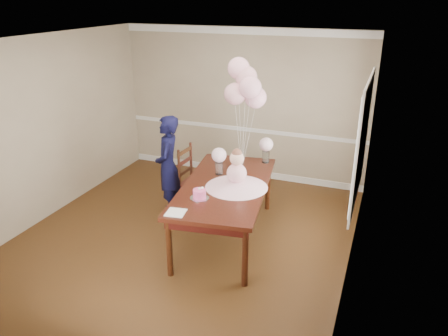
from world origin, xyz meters
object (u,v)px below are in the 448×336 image
dining_chair_seat (197,184)px  woman (168,166)px  dining_table_top (225,186)px  birthday_cake (199,194)px

dining_chair_seat → woman: size_ratio=0.29×
dining_table_top → dining_chair_seat: bearing=130.4°
woman → dining_chair_seat: bearing=99.7°
woman → dining_table_top: bearing=49.4°
dining_table_top → dining_chair_seat: 1.00m
dining_table_top → woman: (-1.08, 0.40, -0.01)m
birthday_cake → woman: woman is taller
dining_chair_seat → dining_table_top: bearing=-37.3°
dining_table_top → birthday_cake: size_ratio=13.33×
dining_chair_seat → birthday_cake: bearing=-59.9°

